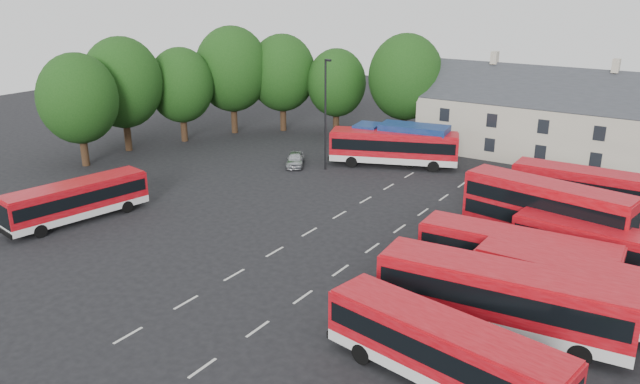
{
  "coord_description": "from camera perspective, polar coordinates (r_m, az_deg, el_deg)",
  "views": [
    {
      "loc": [
        22.74,
        -31.27,
        16.71
      ],
      "look_at": [
        -0.6,
        4.26,
        2.2
      ],
      "focal_mm": 35.0,
      "sensor_mm": 36.0,
      "label": 1
    }
  ],
  "objects": [
    {
      "name": "bus_dd_north",
      "position": [
        47.59,
        23.25,
        -0.25
      ],
      "size": [
        10.26,
        2.51,
        4.19
      ],
      "rotation": [
        0.0,
        0.0,
        0.01
      ],
      "color": "silver",
      "rests_on": "ground"
    },
    {
      "name": "silver_car",
      "position": [
        58.94,
        -2.29,
        3.03
      ],
      "size": [
        3.34,
        4.13,
        1.32
      ],
      "primitive_type": "imported",
      "rotation": [
        0.0,
        0.0,
        0.54
      ],
      "color": "#B2B6BA",
      "rests_on": "ground"
    },
    {
      "name": "box_truck",
      "position": [
        59.69,
        7.5,
        4.6
      ],
      "size": [
        9.2,
        4.13,
        3.88
      ],
      "rotation": [
        0.0,
        0.0,
        0.16
      ],
      "color": "black",
      "rests_on": "ground"
    },
    {
      "name": "bus_row_d",
      "position": [
        37.51,
        17.52,
        -5.38
      ],
      "size": [
        11.14,
        3.09,
        3.12
      ],
      "rotation": [
        0.0,
        0.0,
        0.05
      ],
      "color": "silver",
      "rests_on": "ground"
    },
    {
      "name": "bus_row_c",
      "position": [
        34.54,
        23.37,
        -8.15
      ],
      "size": [
        11.44,
        2.82,
        3.22
      ],
      "rotation": [
        0.0,
        0.0,
        -0.02
      ],
      "color": "silver",
      "rests_on": "ground"
    },
    {
      "name": "bus_row_a",
      "position": [
        27.85,
        11.22,
        -13.75
      ],
      "size": [
        11.3,
        4.37,
        3.12
      ],
      "rotation": [
        0.0,
        0.0,
        -0.17
      ],
      "color": "silver",
      "rests_on": "ground"
    },
    {
      "name": "ground",
      "position": [
        42.12,
        -2.51,
        -4.55
      ],
      "size": [
        140.0,
        140.0,
        0.0
      ],
      "primitive_type": "plane",
      "color": "black",
      "rests_on": "ground"
    },
    {
      "name": "bus_dd_south",
      "position": [
        42.98,
        19.98,
        -1.63
      ],
      "size": [
        10.99,
        4.17,
        4.4
      ],
      "rotation": [
        0.0,
        0.0,
        -0.17
      ],
      "color": "silver",
      "rests_on": "ground"
    },
    {
      "name": "treeline",
      "position": [
        67.49,
        -7.39,
        10.15
      ],
      "size": [
        29.92,
        32.59,
        12.01
      ],
      "color": "black",
      "rests_on": "ground"
    },
    {
      "name": "bus_row_b",
      "position": [
        32.29,
        16.32,
        -8.93
      ],
      "size": [
        12.43,
        3.89,
        3.46
      ],
      "rotation": [
        0.0,
        0.0,
        0.09
      ],
      "color": "silver",
      "rests_on": "ground"
    },
    {
      "name": "bus_north",
      "position": [
        58.86,
        6.76,
        4.25
      ],
      "size": [
        11.97,
        6.84,
        3.34
      ],
      "rotation": [
        0.0,
        0.0,
        0.38
      ],
      "color": "silver",
      "rests_on": "ground"
    },
    {
      "name": "terrace_houses",
      "position": [
        63.21,
        24.74,
        5.39
      ],
      "size": [
        35.7,
        7.13,
        10.06
      ],
      "color": "beige",
      "rests_on": "ground"
    },
    {
      "name": "lane_markings",
      "position": [
        42.38,
        1.83,
        -4.38
      ],
      "size": [
        5.15,
        33.8,
        0.01
      ],
      "color": "beige",
      "rests_on": "ground"
    },
    {
      "name": "bus_west",
      "position": [
        48.33,
        -21.37,
        -0.53
      ],
      "size": [
        4.06,
        10.54,
        2.91
      ],
      "rotation": [
        0.0,
        0.0,
        1.4
      ],
      "color": "silver",
      "rests_on": "ground"
    },
    {
      "name": "lamppost",
      "position": [
        56.64,
        0.51,
        7.33
      ],
      "size": [
        0.7,
        0.37,
        10.12
      ],
      "rotation": [
        0.0,
        0.0,
        -0.2
      ],
      "color": "black",
      "rests_on": "ground"
    },
    {
      "name": "bus_row_e",
      "position": [
        40.45,
        24.54,
        -4.62
      ],
      "size": [
        10.65,
        3.45,
        2.96
      ],
      "rotation": [
        0.0,
        0.0,
        -0.1
      ],
      "color": "silver",
      "rests_on": "ground"
    }
  ]
}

